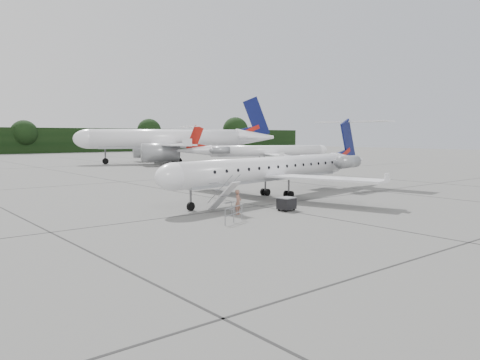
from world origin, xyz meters
TOP-DOWN VIEW (x-y plane):
  - ground at (0.00, 0.00)m, footprint 320.00×320.00m
  - main_regional_jet at (0.11, 5.68)m, footprint 31.03×24.57m
  - airstair at (-7.76, 2.06)m, footprint 1.24×2.54m
  - passenger at (-7.53, 0.71)m, footprint 0.75×0.67m
  - safety_railing at (-9.69, -1.53)m, footprint 2.06×0.93m
  - baggage_cart at (-3.75, -0.25)m, footprint 1.31×1.11m
  - bg_narrowbody at (19.86, 57.09)m, footprint 44.65×38.61m
  - bg_regional_right at (32.12, 40.93)m, footprint 33.41×29.27m

SIDE VIEW (x-z plane):
  - ground at x=0.00m, z-range 0.00..0.00m
  - safety_railing at x=-9.69m, z-range 0.00..1.00m
  - baggage_cart at x=-3.75m, z-range 0.00..1.03m
  - passenger at x=-7.53m, z-range 0.00..1.73m
  - airstair at x=-7.76m, z-range 0.00..2.26m
  - main_regional_jet at x=0.11m, z-range 0.00..7.20m
  - bg_regional_right at x=32.12m, z-range 0.00..7.30m
  - bg_narrowbody at x=19.86m, z-range 0.00..13.45m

